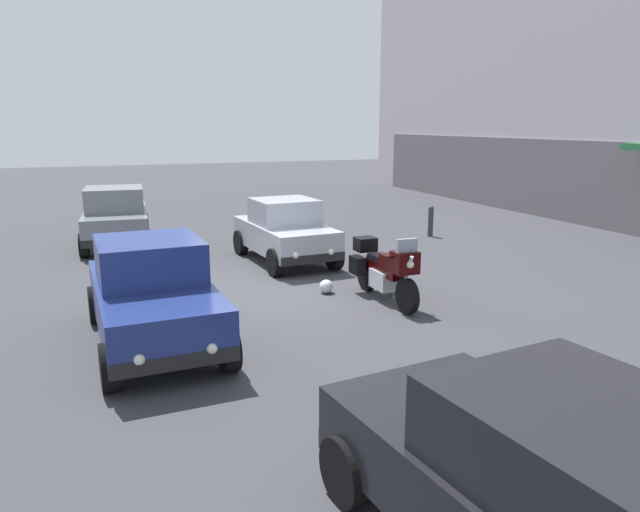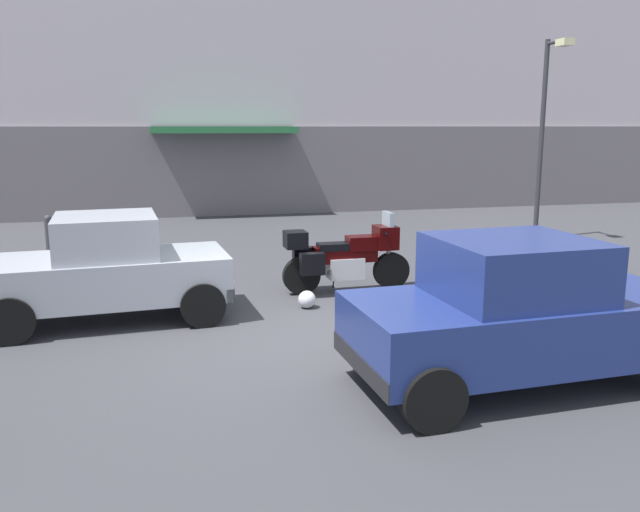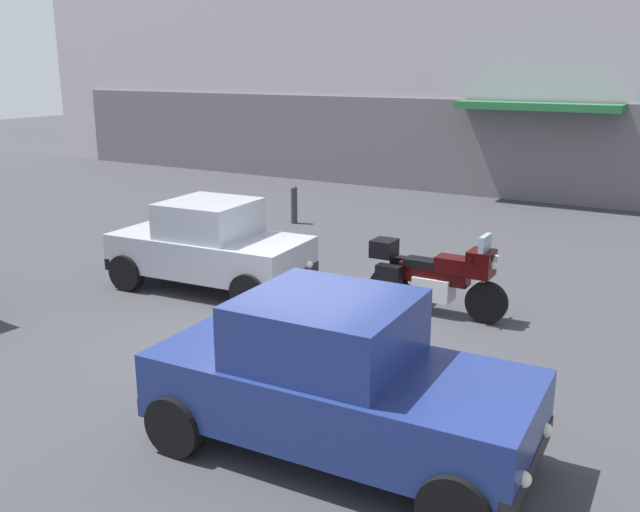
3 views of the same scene
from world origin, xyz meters
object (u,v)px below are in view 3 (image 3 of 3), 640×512
at_px(motorcycle, 434,275).
at_px(bollard_curbside, 294,203).
at_px(car_compact_side, 210,246).
at_px(car_wagon_end, 337,379).
at_px(helmet, 359,311).

xyz_separation_m(motorcycle, bollard_curbside, (-5.41, 4.35, -0.13)).
xyz_separation_m(car_compact_side, bollard_curbside, (-1.59, 5.15, -0.27)).
distance_m(car_wagon_end, bollard_curbside, 10.69).
distance_m(car_compact_side, car_wagon_end, 5.80).
relative_size(motorcycle, bollard_curbside, 2.42).
bearing_deg(bollard_curbside, motorcycle, -38.83).
distance_m(car_compact_side, bollard_curbside, 5.39).
height_order(motorcycle, bollard_curbside, motorcycle).
relative_size(car_compact_side, car_wagon_end, 0.90).
xyz_separation_m(helmet, bollard_curbside, (-4.54, 5.22, 0.35)).
bearing_deg(car_wagon_end, helmet, 111.87).
bearing_deg(helmet, car_compact_side, 178.47).
xyz_separation_m(car_wagon_end, bollard_curbside, (-6.14, 8.74, -0.31)).
distance_m(motorcycle, car_compact_side, 3.90).
bearing_deg(car_compact_side, helmet, -5.65).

